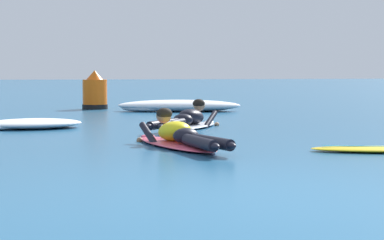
% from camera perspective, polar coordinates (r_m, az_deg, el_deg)
% --- Properties ---
extents(ground_plane, '(120.00, 120.00, 0.00)m').
position_cam_1_polar(ground_plane, '(15.73, -4.74, 0.23)').
color(ground_plane, '#235B84').
extents(surfer_near, '(1.04, 2.62, 0.54)m').
position_cam_1_polar(surfer_near, '(9.57, -1.00, -1.33)').
color(surfer_near, '#E54C66').
rests_on(surfer_near, ground).
extents(surfer_far, '(1.71, 2.32, 0.54)m').
position_cam_1_polar(surfer_far, '(12.52, -0.36, -0.06)').
color(surfer_far, silver).
rests_on(surfer_far, ground).
extents(whitewater_front, '(3.12, 1.61, 0.28)m').
position_cam_1_polar(whitewater_front, '(17.79, -0.99, 1.09)').
color(whitewater_front, white).
rests_on(whitewater_front, ground).
extents(whitewater_mid_left, '(1.83, 1.30, 0.17)m').
position_cam_1_polar(whitewater_mid_left, '(12.98, -12.25, -0.29)').
color(whitewater_mid_left, white).
rests_on(whitewater_mid_left, ground).
extents(channel_marker_buoy, '(0.65, 0.65, 0.99)m').
position_cam_1_polar(channel_marker_buoy, '(18.99, -7.54, 2.03)').
color(channel_marker_buoy, '#EA5B0F').
rests_on(channel_marker_buoy, ground).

